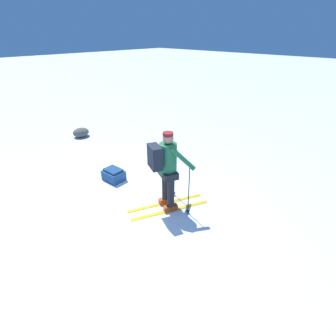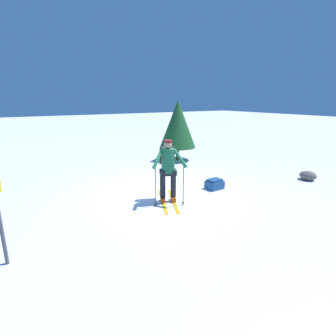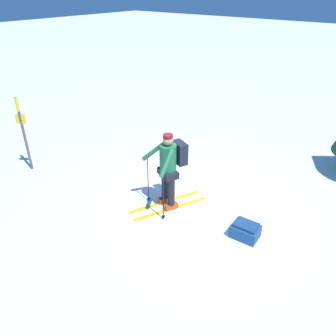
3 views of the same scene
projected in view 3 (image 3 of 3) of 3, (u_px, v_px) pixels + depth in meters
The scene contains 4 objects.
ground_plane at pixel (201, 195), 7.60m from camera, with size 80.00×80.00×0.00m, color white.
skier at pixel (170, 166), 6.77m from camera, with size 1.75×1.10×1.71m.
dropped_backpack at pixel (245, 231), 6.30m from camera, with size 0.43×0.54×0.31m.
trail_marker at pixel (23, 128), 8.10m from camera, with size 0.17×0.20×1.95m.
Camera 3 is at (5.41, 3.31, 4.31)m, focal length 35.00 mm.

